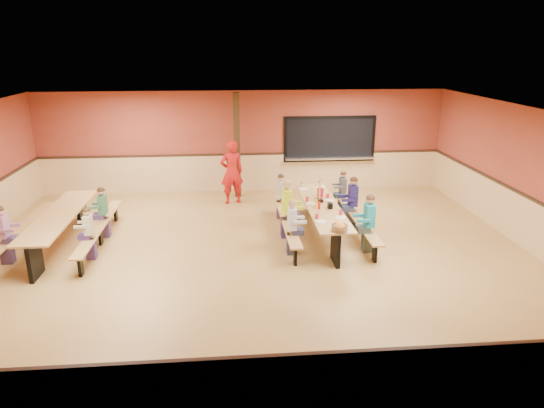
{
  "coord_description": "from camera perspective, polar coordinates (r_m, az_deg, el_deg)",
  "views": [
    {
      "loc": [
        -0.4,
        -9.29,
        4.26
      ],
      "look_at": [
        0.43,
        0.09,
        1.15
      ],
      "focal_mm": 32.0,
      "sensor_mm": 36.0,
      "label": 1
    }
  ],
  "objects": [
    {
      "name": "seated_child_green_sec",
      "position": [
        11.78,
        -19.2,
        -0.95
      ],
      "size": [
        0.35,
        0.29,
        1.18
      ],
      "primitive_type": null,
      "color": "#366E4C",
      "rests_on": "ground"
    },
    {
      "name": "ground",
      "position": [
        10.23,
        -2.35,
        -6.36
      ],
      "size": [
        12.0,
        12.0,
        0.0
      ],
      "primitive_type": "plane",
      "color": "olive",
      "rests_on": "ground"
    },
    {
      "name": "seated_child_tan_sec",
      "position": [
        10.67,
        -20.7,
        -3.29
      ],
      "size": [
        0.32,
        0.26,
        1.11
      ],
      "primitive_type": null,
      "color": "#B8B496",
      "rests_on": "ground"
    },
    {
      "name": "punch_pitcher",
      "position": [
        11.8,
        5.7,
        1.37
      ],
      "size": [
        0.16,
        0.16,
        0.22
      ],
      "primitive_type": "cylinder",
      "color": "red",
      "rests_on": "cafeteria_table_main"
    },
    {
      "name": "seated_child_grey_left",
      "position": [
        12.34,
        1.04,
        0.9
      ],
      "size": [
        0.34,
        0.28,
        1.15
      ],
      "primitive_type": null,
      "color": "#B2B2B2",
      "rests_on": "ground"
    },
    {
      "name": "napkin_dispenser",
      "position": [
        10.99,
        6.84,
        -0.19
      ],
      "size": [
        0.1,
        0.14,
        0.13
      ],
      "primitive_type": "cube",
      "color": "black",
      "rests_on": "cafeteria_table_main"
    },
    {
      "name": "table_paddle",
      "position": [
        11.4,
        5.6,
        0.92
      ],
      "size": [
        0.16,
        0.16,
        0.56
      ],
      "color": "black",
      "rests_on": "cafeteria_table_main"
    },
    {
      "name": "seated_adult_yellow",
      "position": [
        11.08,
        1.75,
        -0.59
      ],
      "size": [
        0.44,
        0.36,
        1.36
      ],
      "primitive_type": null,
      "color": "#C6E319",
      "rests_on": "ground"
    },
    {
      "name": "structural_post",
      "position": [
        13.97,
        -4.14,
        6.83
      ],
      "size": [
        0.18,
        0.18,
        3.0
      ],
      "primitive_type": "cube",
      "color": "#322110",
      "rests_on": "ground"
    },
    {
      "name": "seated_child_char_right",
      "position": [
        12.81,
        8.3,
        1.33
      ],
      "size": [
        0.33,
        0.27,
        1.13
      ],
      "primitive_type": null,
      "color": "#474B51",
      "rests_on": "ground"
    },
    {
      "name": "standing_woman",
      "position": [
        13.49,
        -4.76,
        3.77
      ],
      "size": [
        0.74,
        0.58,
        1.79
      ],
      "primitive_type": "imported",
      "rotation": [
        0.0,
        0.0,
        3.39
      ],
      "color": "red",
      "rests_on": "ground"
    },
    {
      "name": "cafeteria_table_main",
      "position": [
        11.3,
        5.87,
        -1.13
      ],
      "size": [
        1.91,
        3.7,
        0.74
      ],
      "color": "#B48547",
      "rests_on": "ground"
    },
    {
      "name": "seated_child_teal_right",
      "position": [
        10.52,
        11.33,
        -2.28
      ],
      "size": [
        0.39,
        0.32,
        1.26
      ],
      "primitive_type": null,
      "color": "teal",
      "rests_on": "ground"
    },
    {
      "name": "place_settings",
      "position": [
        11.21,
        5.91,
        0.17
      ],
      "size": [
        0.65,
        3.3,
        0.11
      ],
      "primitive_type": null,
      "color": "beige",
      "rests_on": "cafeteria_table_main"
    },
    {
      "name": "seated_child_white_left",
      "position": [
        10.21,
        2.37,
        -2.75
      ],
      "size": [
        0.36,
        0.3,
        1.2
      ],
      "primitive_type": null,
      "color": "silver",
      "rests_on": "ground"
    },
    {
      "name": "condiment_ketchup",
      "position": [
        10.91,
        5.57,
        -0.16
      ],
      "size": [
        0.06,
        0.06,
        0.17
      ],
      "primitive_type": "cylinder",
      "color": "#B2140F",
      "rests_on": "cafeteria_table_main"
    },
    {
      "name": "cafeteria_table_second",
      "position": [
        11.61,
        -23.65,
        -2.09
      ],
      "size": [
        1.91,
        3.7,
        0.74
      ],
      "color": "#B48547",
      "rests_on": "ground"
    },
    {
      "name": "chip_bowl",
      "position": [
        9.69,
        7.96,
        -2.73
      ],
      "size": [
        0.32,
        0.32,
        0.15
      ],
      "primitive_type": null,
      "color": "orange",
      "rests_on": "cafeteria_table_main"
    },
    {
      "name": "condiment_mustard",
      "position": [
        11.06,
        5.27,
        0.1
      ],
      "size": [
        0.06,
        0.06,
        0.17
      ],
      "primitive_type": "cylinder",
      "color": "yellow",
      "rests_on": "cafeteria_table_main"
    },
    {
      "name": "seated_child_navy_right",
      "position": [
        11.81,
        9.46,
        0.13
      ],
      "size": [
        0.4,
        0.32,
        1.27
      ],
      "primitive_type": null,
      "color": "#1E1752",
      "rests_on": "ground"
    },
    {
      "name": "seated_child_purple_sec",
      "position": [
        11.17,
        -28.99,
        -3.24
      ],
      "size": [
        0.37,
        0.3,
        1.21
      ],
      "primitive_type": null,
      "color": "#9C638B",
      "rests_on": "ground"
    },
    {
      "name": "room_envelope",
      "position": [
        9.96,
        -2.4,
        -2.75
      ],
      "size": [
        12.04,
        10.04,
        3.02
      ],
      "color": "brown",
      "rests_on": "ground"
    },
    {
      "name": "kitchen_pass_through",
      "position": [
        14.82,
        6.79,
        7.37
      ],
      "size": [
        2.78,
        0.28,
        1.38
      ],
      "color": "black",
      "rests_on": "ground"
    }
  ]
}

